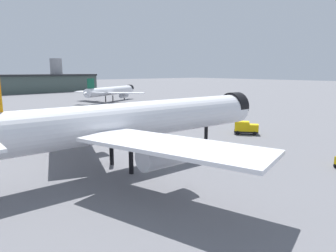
# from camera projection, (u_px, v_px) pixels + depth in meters

# --- Properties ---
(ground) EXTENTS (900.00, 900.00, 0.00)m
(ground) POSITION_uv_depth(u_px,v_px,m) (144.00, 161.00, 49.95)
(ground) COLOR slate
(airliner_near_gate) EXTENTS (56.14, 51.40, 16.15)m
(airliner_near_gate) POSITION_uv_depth(u_px,v_px,m) (132.00, 121.00, 46.33)
(airliner_near_gate) COLOR white
(airliner_near_gate) RESTS_ON ground
(airliner_far_taxiway) EXTENTS (38.65, 34.77, 11.50)m
(airliner_far_taxiway) POSITION_uv_depth(u_px,v_px,m) (111.00, 91.00, 146.91)
(airliner_far_taxiway) COLOR white
(airliner_far_taxiway) RESTS_ON ground
(service_truck_front) EXTENTS (5.18, 5.76, 3.00)m
(service_truck_front) POSITION_uv_depth(u_px,v_px,m) (246.00, 127.00, 71.29)
(service_truck_front) COLOR black
(service_truck_front) RESTS_ON ground
(baggage_cart_trailing) EXTENTS (2.64, 2.27, 1.82)m
(baggage_cart_trailing) POSITION_uv_depth(u_px,v_px,m) (175.00, 124.00, 78.97)
(baggage_cart_trailing) COLOR black
(baggage_cart_trailing) RESTS_ON ground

